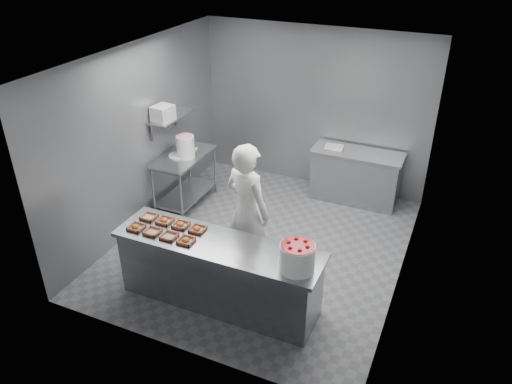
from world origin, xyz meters
TOP-DOWN VIEW (x-y plane):
  - floor at (0.00, 0.00)m, footprint 4.50×4.50m
  - ceiling at (0.00, 0.00)m, footprint 4.50×4.50m
  - wall_back at (0.00, 2.25)m, footprint 4.00×0.04m
  - wall_left at (-2.00, 0.00)m, footprint 0.04×4.50m
  - wall_right at (2.00, 0.00)m, footprint 0.04×4.50m
  - service_counter at (0.00, -1.35)m, footprint 2.60×0.70m
  - prep_table at (-1.65, 0.60)m, footprint 0.60×1.20m
  - back_counter at (0.90, 1.90)m, footprint 1.50×0.60m
  - wall_shelf at (-1.82, 0.60)m, footprint 0.35×0.90m
  - tray_0 at (-1.07, -1.49)m, footprint 0.19×0.18m
  - tray_1 at (-0.83, -1.49)m, footprint 0.19×0.18m
  - tray_2 at (-0.59, -1.49)m, footprint 0.19×0.18m
  - tray_3 at (-0.35, -1.49)m, footprint 0.19×0.18m
  - tray_4 at (-1.07, -1.21)m, footprint 0.19×0.18m
  - tray_5 at (-0.83, -1.21)m, footprint 0.19×0.18m
  - tray_6 at (-0.59, -1.21)m, footprint 0.19×0.18m
  - tray_7 at (-0.35, -1.21)m, footprint 0.19×0.18m
  - worker at (0.05, -0.61)m, footprint 0.80×0.65m
  - strawberry_tub at (1.03, -1.44)m, footprint 0.39×0.39m
  - glaze_bucket at (-1.59, 0.58)m, footprint 0.30×0.29m
  - bucket_lid at (-1.73, 0.56)m, footprint 0.39×0.39m
  - rag at (-1.65, 0.88)m, footprint 0.17×0.16m
  - appliance at (-1.82, 0.38)m, footprint 0.31×0.34m
  - paper_stack at (0.49, 1.90)m, footprint 0.32×0.25m

SIDE VIEW (x-z plane):
  - floor at x=0.00m, z-range 0.00..0.00m
  - back_counter at x=0.90m, z-range 0.00..0.90m
  - service_counter at x=0.00m, z-range 0.00..0.90m
  - prep_table at x=-1.65m, z-range 0.14..1.04m
  - rag at x=-1.65m, z-range 0.90..0.92m
  - bucket_lid at x=-1.73m, z-range 0.90..0.92m
  - paper_stack at x=0.49m, z-range 0.90..0.94m
  - tray_1 at x=-0.83m, z-range 0.90..0.94m
  - tray_2 at x=-0.59m, z-range 0.90..0.94m
  - tray_4 at x=-1.07m, z-range 0.90..0.94m
  - tray_0 at x=-1.07m, z-range 0.89..0.95m
  - tray_3 at x=-0.35m, z-range 0.89..0.95m
  - tray_5 at x=-0.83m, z-range 0.89..0.95m
  - tray_6 at x=-0.59m, z-range 0.89..0.95m
  - tray_7 at x=-0.35m, z-range 0.89..0.95m
  - worker at x=0.05m, z-range 0.00..1.90m
  - strawberry_tub at x=1.03m, z-range 0.91..1.23m
  - glaze_bucket at x=-1.59m, z-range 0.87..1.31m
  - wall_back at x=0.00m, z-range 0.00..2.80m
  - wall_left at x=-2.00m, z-range 0.00..2.80m
  - wall_right at x=2.00m, z-range 0.00..2.80m
  - wall_shelf at x=-1.82m, z-range 1.54..1.56m
  - appliance at x=-1.82m, z-range 1.56..1.79m
  - ceiling at x=0.00m, z-range 2.80..2.80m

